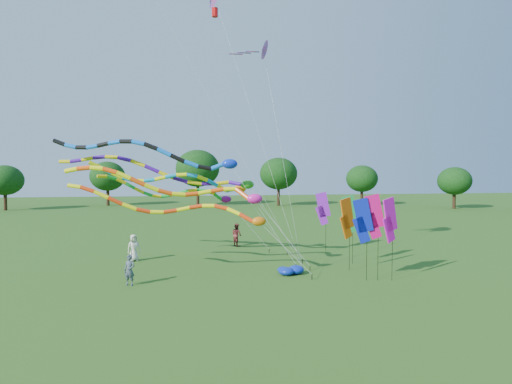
{
  "coord_description": "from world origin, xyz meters",
  "views": [
    {
      "loc": [
        -3.99,
        -20.16,
        6.05
      ],
      "look_at": [
        -0.31,
        3.48,
        4.8
      ],
      "focal_mm": 30.0,
      "sensor_mm": 36.0,
      "label": 1
    }
  ],
  "objects": [
    {
      "name": "banner_pole_green",
      "position": [
        6.09,
        5.76,
        3.19
      ],
      "size": [
        1.16,
        0.15,
        4.45
      ],
      "rotation": [
        0.0,
        0.0,
        0.06
      ],
      "color": "black",
      "rests_on": "ground"
    },
    {
      "name": "banner_pole_blue_a",
      "position": [
        5.28,
        1.75,
        3.28
      ],
      "size": [
        1.16,
        0.27,
        4.54
      ],
      "rotation": [
        0.0,
        0.0,
        -0.17
      ],
      "color": "black",
      "rests_on": "ground"
    },
    {
      "name": "person_b",
      "position": [
        -7.13,
        2.65,
        0.81
      ],
      "size": [
        0.69,
        0.57,
        1.62
      ],
      "primitive_type": "imported",
      "rotation": [
        0.0,
        0.0,
        -0.37
      ],
      "color": "#414D5C",
      "rests_on": "ground"
    },
    {
      "name": "person_c",
      "position": [
        -0.34,
        13.28,
        0.9
      ],
      "size": [
        1.03,
        1.1,
        1.8
      ],
      "primitive_type": "imported",
      "rotation": [
        0.0,
        0.0,
        2.09
      ],
      "color": "maroon",
      "rests_on": "ground"
    },
    {
      "name": "banner_pole_magenta_a",
      "position": [
        5.93,
        1.73,
        3.49
      ],
      "size": [
        1.15,
        0.31,
        4.76
      ],
      "rotation": [
        0.0,
        0.0,
        -0.2
      ],
      "color": "black",
      "rests_on": "ground"
    },
    {
      "name": "ground",
      "position": [
        0.0,
        0.0,
        0.0
      ],
      "size": [
        160.0,
        160.0,
        0.0
      ],
      "primitive_type": "plane",
      "color": "#245416",
      "rests_on": "ground"
    },
    {
      "name": "tube_kite_green",
      "position": [
        -4.49,
        9.32,
        4.48
      ],
      "size": [
        11.39,
        1.62,
        6.24
      ],
      "rotation": [
        0.0,
        0.0,
        0.13
      ],
      "color": "black",
      "rests_on": "ground"
    },
    {
      "name": "blue_nylon_heap",
      "position": [
        1.85,
        3.36,
        0.22
      ],
      "size": [
        1.55,
        1.1,
        0.52
      ],
      "color": "#0C27A5",
      "rests_on": "ground"
    },
    {
      "name": "tube_kite_orange",
      "position": [
        -4.1,
        5.14,
        4.96
      ],
      "size": [
        13.93,
        1.45,
        6.83
      ],
      "rotation": [
        0.0,
        0.0,
        -0.11
      ],
      "color": "black",
      "rests_on": "ground"
    },
    {
      "name": "tree_ring",
      "position": [
        -5.76,
        3.16,
        5.37
      ],
      "size": [
        114.88,
        118.38,
        9.37
      ],
      "color": "#382314",
      "rests_on": "ground"
    },
    {
      "name": "person_a",
      "position": [
        -7.68,
        8.81,
        0.88
      ],
      "size": [
        1.02,
        0.89,
        1.77
      ],
      "primitive_type": "imported",
      "rotation": [
        0.0,
        0.0,
        0.46
      ],
      "color": "silver",
      "rests_on": "ground"
    },
    {
      "name": "tube_kite_blue",
      "position": [
        -5.65,
        6.77,
        6.98
      ],
      "size": [
        14.75,
        4.21,
        8.53
      ],
      "rotation": [
        0.0,
        0.0,
        -0.24
      ],
      "color": "black",
      "rests_on": "ground"
    },
    {
      "name": "tube_kite_red",
      "position": [
        -4.07,
        3.66,
        3.85
      ],
      "size": [
        12.93,
        2.01,
        5.84
      ],
      "rotation": [
        0.0,
        0.0,
        -0.19
      ],
      "color": "black",
      "rests_on": "ground"
    },
    {
      "name": "tube_kite_purple",
      "position": [
        -5.11,
        8.32,
        5.8
      ],
      "size": [
        15.62,
        4.29,
        7.64
      ],
      "rotation": [
        0.0,
        0.0,
        -0.25
      ],
      "color": "black",
      "rests_on": "ground"
    },
    {
      "name": "tube_kite_cyan",
      "position": [
        -4.04,
        8.18,
        5.27
      ],
      "size": [
        12.81,
        1.59,
        7.04
      ],
      "rotation": [
        0.0,
        0.0,
        0.14
      ],
      "color": "black",
      "rests_on": "ground"
    },
    {
      "name": "banner_pole_violet",
      "position": [
        5.78,
        10.34,
        3.15
      ],
      "size": [
        1.15,
        0.32,
        4.41
      ],
      "rotation": [
        0.0,
        0.0,
        -0.21
      ],
      "color": "black",
      "rests_on": "ground"
    },
    {
      "name": "delta_kite_high_c",
      "position": [
        0.78,
        7.48,
        13.81
      ],
      "size": [
        3.98,
        4.21,
        14.52
      ],
      "rotation": [
        0.0,
        0.0,
        0.15
      ],
      "color": "black",
      "rests_on": "ground"
    },
    {
      "name": "banner_pole_orange",
      "position": [
        5.24,
        3.98,
        3.16
      ],
      "size": [
        1.09,
        0.55,
        4.42
      ],
      "rotation": [
        0.0,
        0.0,
        0.42
      ],
      "color": "black",
      "rests_on": "ground"
    },
    {
      "name": "banner_pole_magenta_b",
      "position": [
        6.69,
        1.41,
        3.33
      ],
      "size": [
        1.09,
        0.55,
        4.59
      ],
      "rotation": [
        0.0,
        0.0,
        0.42
      ],
      "color": "black",
      "rests_on": "ground"
    }
  ]
}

